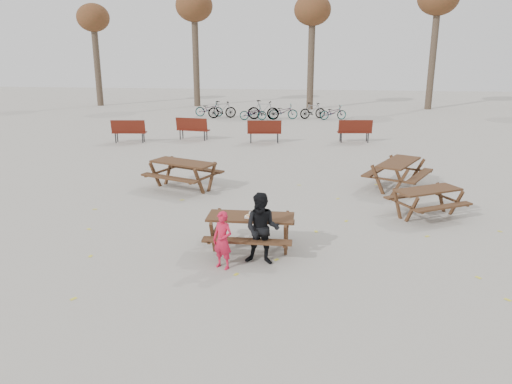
# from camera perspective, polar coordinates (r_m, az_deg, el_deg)

# --- Properties ---
(ground) EXTENTS (80.00, 80.00, 0.00)m
(ground) POSITION_cam_1_polar(r_m,az_deg,el_deg) (10.69, -0.61, -6.67)
(ground) COLOR gray
(ground) RESTS_ON ground
(main_picnic_table) EXTENTS (1.80, 1.45, 0.78)m
(main_picnic_table) POSITION_cam_1_polar(r_m,az_deg,el_deg) (10.47, -0.62, -3.71)
(main_picnic_table) COLOR #3B2715
(main_picnic_table) RESTS_ON ground
(food_tray) EXTENTS (0.18, 0.11, 0.03)m
(food_tray) POSITION_cam_1_polar(r_m,az_deg,el_deg) (10.28, -0.79, -2.89)
(food_tray) COLOR white
(food_tray) RESTS_ON main_picnic_table
(bread_roll) EXTENTS (0.14, 0.06, 0.05)m
(bread_roll) POSITION_cam_1_polar(r_m,az_deg,el_deg) (10.26, -0.79, -2.66)
(bread_roll) COLOR tan
(bread_roll) RESTS_ON food_tray
(soda_bottle) EXTENTS (0.07, 0.07, 0.17)m
(soda_bottle) POSITION_cam_1_polar(r_m,az_deg,el_deg) (10.18, -0.65, -2.75)
(soda_bottle) COLOR silver
(soda_bottle) RESTS_ON main_picnic_table
(child) EXTENTS (0.50, 0.43, 1.15)m
(child) POSITION_cam_1_polar(r_m,az_deg,el_deg) (9.69, -3.84, -5.53)
(child) COLOR red
(child) RESTS_ON ground
(adult) EXTENTS (0.75, 0.61, 1.46)m
(adult) POSITION_cam_1_polar(r_m,az_deg,el_deg) (9.82, 0.71, -4.24)
(adult) COLOR black
(adult) RESTS_ON ground
(picnic_table_east) EXTENTS (2.13, 2.00, 0.72)m
(picnic_table_east) POSITION_cam_1_polar(r_m,az_deg,el_deg) (13.34, 18.94, -1.17)
(picnic_table_east) COLOR #3B2715
(picnic_table_east) RESTS_ON ground
(picnic_table_north) EXTENTS (2.41, 2.21, 0.84)m
(picnic_table_north) POSITION_cam_1_polar(r_m,az_deg,el_deg) (15.20, -8.30, 1.90)
(picnic_table_north) COLOR #3B2715
(picnic_table_north) RESTS_ON ground
(picnic_table_far) EXTENTS (2.30, 2.47, 0.85)m
(picnic_table_far) POSITION_cam_1_polar(r_m,az_deg,el_deg) (15.67, 15.89, 1.89)
(picnic_table_far) COLOR #3B2715
(picnic_table_far) RESTS_ON ground
(park_bench_row) EXTENTS (11.59, 1.84, 1.03)m
(park_bench_row) POSITION_cam_1_polar(r_m,az_deg,el_deg) (22.58, -2.41, 7.06)
(park_bench_row) COLOR #5B1C12
(park_bench_row) RESTS_ON ground
(bicycle_row) EXTENTS (9.16, 1.87, 1.11)m
(bicycle_row) POSITION_cam_1_polar(r_m,az_deg,el_deg) (29.78, 1.09, 9.27)
(bicycle_row) COLOR black
(bicycle_row) RESTS_ON ground
(tree_row) EXTENTS (32.17, 3.52, 8.26)m
(tree_row) POSITION_cam_1_polar(r_m,az_deg,el_deg) (34.96, 6.30, 19.64)
(tree_row) COLOR #382B21
(tree_row) RESTS_ON ground
(fallen_leaves) EXTENTS (11.00, 11.00, 0.01)m
(fallen_leaves) POSITION_cam_1_polar(r_m,az_deg,el_deg) (12.97, 2.94, -2.43)
(fallen_leaves) COLOR yellow
(fallen_leaves) RESTS_ON ground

